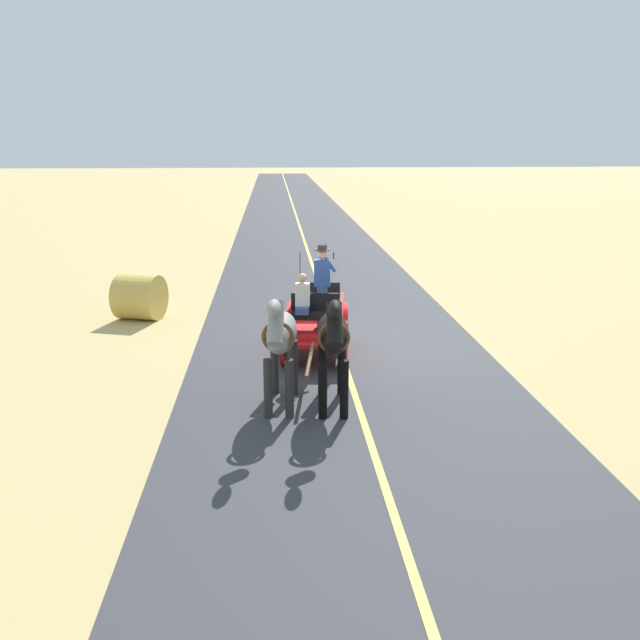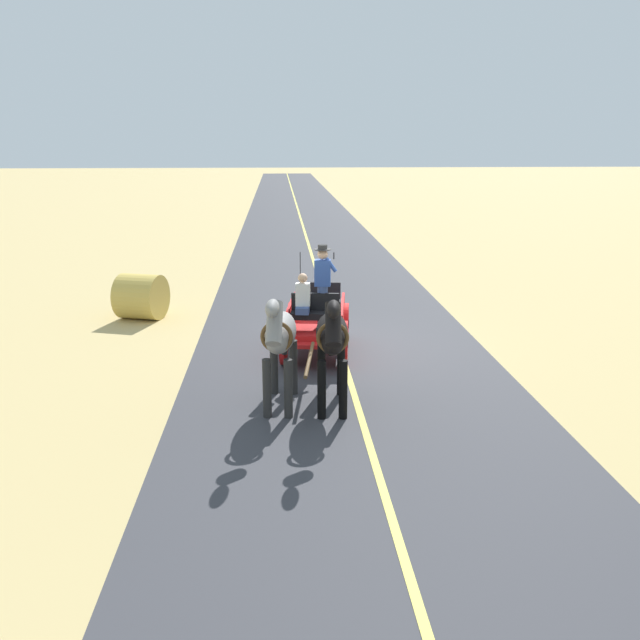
{
  "view_description": "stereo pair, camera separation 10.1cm",
  "coord_description": "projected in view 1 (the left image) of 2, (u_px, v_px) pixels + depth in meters",
  "views": [
    {
      "loc": [
        1.47,
        14.41,
        4.63
      ],
      "look_at": [
        0.56,
        1.69,
        1.1
      ],
      "focal_mm": 36.72,
      "sensor_mm": 36.0,
      "label": 1
    },
    {
      "loc": [
        1.37,
        14.41,
        4.63
      ],
      "look_at": [
        0.56,
        1.69,
        1.1
      ],
      "focal_mm": 36.72,
      "sensor_mm": 36.0,
      "label": 2
    }
  ],
  "objects": [
    {
      "name": "horse_drawn_carriage",
      "position": [
        316.0,
        319.0,
        14.38
      ],
      "size": [
        1.69,
        4.51,
        2.5
      ],
      "color": "red",
      "rests_on": "ground"
    },
    {
      "name": "horse_near_side",
      "position": [
        333.0,
        337.0,
        11.31
      ],
      "size": [
        0.65,
        2.13,
        2.21
      ],
      "color": "black",
      "rests_on": "ground"
    },
    {
      "name": "hay_bale",
      "position": [
        140.0,
        297.0,
        17.32
      ],
      "size": [
        1.4,
        1.47,
        1.2
      ],
      "primitive_type": "cylinder",
      "rotation": [
        0.0,
        1.57,
        2.85
      ],
      "color": "gold",
      "rests_on": "ground"
    },
    {
      "name": "road_centre_stripe",
      "position": [
        339.0,
        345.0,
        15.18
      ],
      "size": [
        0.12,
        160.0,
        0.0
      ],
      "primitive_type": "cube",
      "color": "#DBCC4C",
      "rests_on": "road_surface"
    },
    {
      "name": "road_surface",
      "position": [
        339.0,
        346.0,
        15.18
      ],
      "size": [
        6.63,
        160.0,
        0.01
      ],
      "primitive_type": "cube",
      "color": "#38383D",
      "rests_on": "ground"
    },
    {
      "name": "ground_plane",
      "position": [
        339.0,
        346.0,
        15.19
      ],
      "size": [
        200.0,
        200.0,
        0.0
      ],
      "primitive_type": "plane",
      "color": "tan"
    },
    {
      "name": "horse_off_side",
      "position": [
        280.0,
        337.0,
        11.35
      ],
      "size": [
        0.72,
        2.14,
        2.21
      ],
      "color": "gray",
      "rests_on": "ground"
    }
  ]
}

